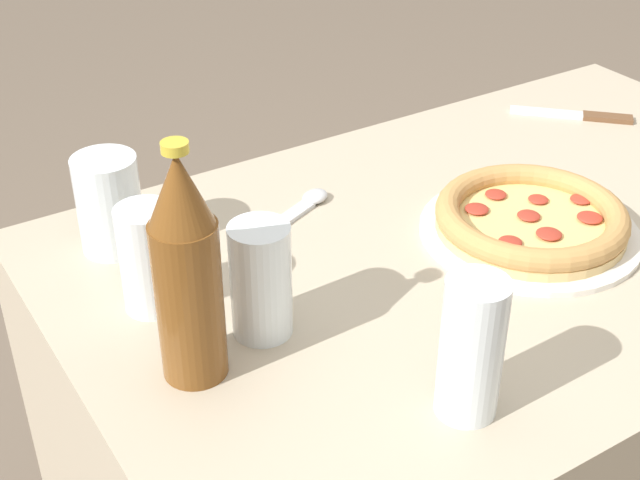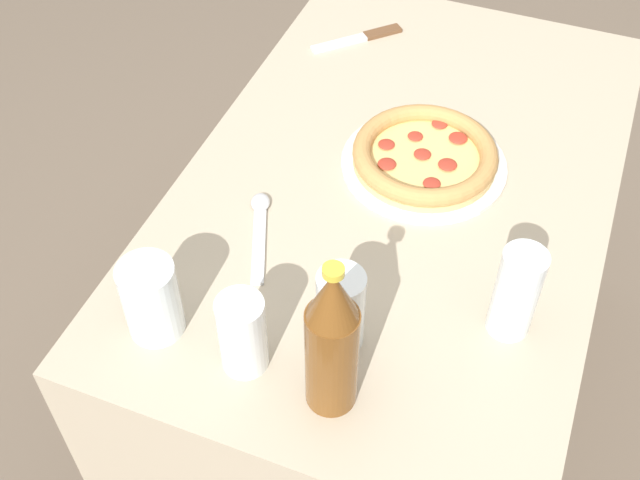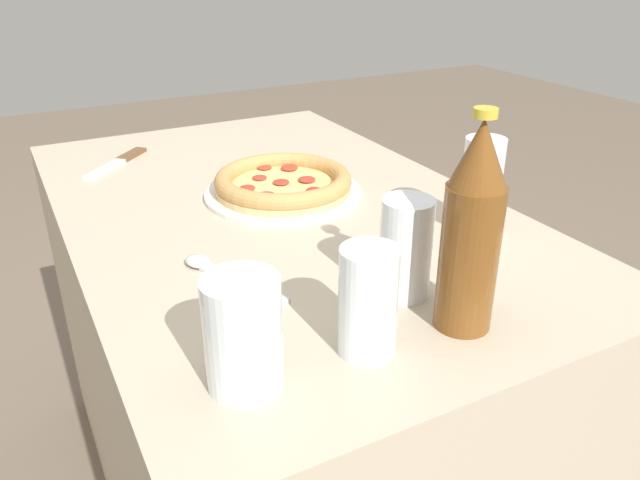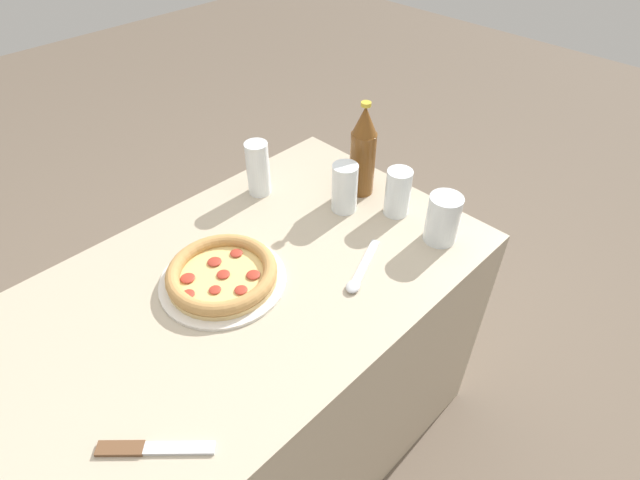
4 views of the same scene
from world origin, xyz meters
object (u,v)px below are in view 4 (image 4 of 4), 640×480
object	(u,v)px
glass_iced_tea	(442,221)
glass_red_wine	(398,194)
glass_mango_juice	(258,171)
beer_bottle	(363,152)
knife	(150,448)
spoon	(360,274)
pizza_margherita	(222,275)
glass_lemonade	(345,190)

from	to	relation	value
glass_iced_tea	glass_red_wine	bearing A→B (deg)	-93.22
glass_mango_juice	beer_bottle	world-z (taller)	beer_bottle
beer_bottle	knife	distance (m)	0.85
spoon	pizza_margherita	bearing A→B (deg)	-41.48
knife	glass_mango_juice	bearing A→B (deg)	-144.28
glass_iced_tea	glass_mango_juice	size ratio (longest dim) A/B	0.83
glass_mango_juice	knife	size ratio (longest dim) A/B	0.97
glass_mango_juice	knife	bearing A→B (deg)	35.72
glass_red_wine	glass_iced_tea	size ratio (longest dim) A/B	1.02
glass_red_wine	glass_lemonade	xyz separation A→B (m)	(0.08, -0.11, 0.00)
pizza_margherita	glass_red_wine	distance (m)	0.49
pizza_margherita	beer_bottle	world-z (taller)	beer_bottle
glass_iced_tea	spoon	size ratio (longest dim) A/B	0.68
glass_red_wine	glass_iced_tea	xyz separation A→B (m)	(0.01, 0.14, -0.00)
glass_mango_juice	pizza_margherita	bearing A→B (deg)	36.26
knife	spoon	bearing A→B (deg)	-177.67
glass_red_wine	knife	bearing A→B (deg)	7.89
glass_iced_tea	glass_lemonade	size ratio (longest dim) A/B	0.94
glass_red_wine	glass_iced_tea	world-z (taller)	glass_red_wine
pizza_margherita	glass_iced_tea	distance (m)	0.54
pizza_margherita	spoon	world-z (taller)	pizza_margherita
glass_red_wine	glass_mango_juice	world-z (taller)	glass_mango_juice
glass_lemonade	glass_mango_juice	distance (m)	0.24
spoon	glass_red_wine	bearing A→B (deg)	-160.10
beer_bottle	knife	size ratio (longest dim) A/B	1.69
glass_iced_tea	knife	distance (m)	0.79
glass_lemonade	spoon	size ratio (longest dim) A/B	0.72
glass_mango_juice	beer_bottle	size ratio (longest dim) A/B	0.58
glass_mango_juice	spoon	size ratio (longest dim) A/B	0.82
glass_iced_tea	beer_bottle	distance (m)	0.28
beer_bottle	glass_iced_tea	bearing A→B (deg)	86.51
glass_iced_tea	knife	size ratio (longest dim) A/B	0.80
knife	glass_iced_tea	bearing A→B (deg)	177.65
glass_red_wine	glass_lemonade	world-z (taller)	glass_lemonade
glass_iced_tea	knife	xyz separation A→B (m)	(0.79, -0.03, -0.05)
glass_lemonade	knife	xyz separation A→B (m)	(0.72, 0.22, -0.06)
glass_mango_juice	spoon	distance (m)	0.42
pizza_margherita	glass_mango_juice	distance (m)	0.36
glass_lemonade	beer_bottle	distance (m)	0.11
pizza_margherita	glass_mango_juice	world-z (taller)	glass_mango_juice
pizza_margherita	beer_bottle	distance (m)	0.50
glass_lemonade	pizza_margherita	bearing A→B (deg)	-1.32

